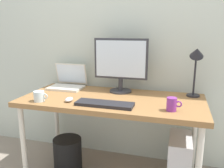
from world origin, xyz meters
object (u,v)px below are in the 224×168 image
at_px(glass_cup, 39,96).
at_px(keyboard, 104,104).
at_px(monitor, 121,62).
at_px(computer_tower, 179,160).
at_px(coffee_mug, 172,104).
at_px(mouse, 69,99).
at_px(wastebasket, 68,154).
at_px(desk_lamp, 196,60).
at_px(laptop, 68,82).
at_px(desk, 112,105).

bearing_deg(glass_cup, keyboard, 4.64).
height_order(monitor, computer_tower, monitor).
bearing_deg(coffee_mug, glass_cup, -176.49).
distance_m(mouse, wastebasket, 0.63).
distance_m(monitor, computer_tower, 0.97).
relative_size(desk_lamp, computer_tower, 1.05).
height_order(laptop, keyboard, laptop).
bearing_deg(laptop, glass_cup, -92.19).
distance_m(desk, desk_lamp, 0.78).
height_order(desk, desk_lamp, desk_lamp).
bearing_deg(keyboard, monitor, 87.18).
relative_size(monitor, mouse, 5.37).
distance_m(monitor, keyboard, 0.49).
xyz_separation_m(monitor, glass_cup, (-0.55, -0.46, -0.23)).
bearing_deg(glass_cup, mouse, 14.01).
bearing_deg(desk, coffee_mug, -20.47).
distance_m(desk_lamp, coffee_mug, 0.50).
bearing_deg(desk_lamp, wastebasket, -167.95).
bearing_deg(glass_cup, computer_tower, 14.86).
relative_size(desk_lamp, coffee_mug, 4.16).
bearing_deg(mouse, wastebasket, 126.09).
relative_size(keyboard, wastebasket, 1.47).
distance_m(coffee_mug, computer_tower, 0.61).
xyz_separation_m(desk, computer_tower, (0.57, 0.05, -0.45)).
bearing_deg(wastebasket, mouse, -53.91).
relative_size(desk, monitor, 3.12).
relative_size(keyboard, mouse, 4.89).
relative_size(desk_lamp, glass_cup, 3.66).
bearing_deg(keyboard, laptop, 139.94).
xyz_separation_m(monitor, laptop, (-0.53, 0.02, -0.21)).
height_order(monitor, glass_cup, monitor).
bearing_deg(desk, glass_cup, -155.16).
distance_m(desk_lamp, wastebasket, 1.41).
bearing_deg(monitor, computer_tower, -16.46).
bearing_deg(monitor, desk, -95.38).
distance_m(mouse, glass_cup, 0.24).
height_order(keyboard, wastebasket, keyboard).
relative_size(mouse, glass_cup, 0.74).
xyz_separation_m(desk, desk_lamp, (0.65, 0.21, 0.37)).
bearing_deg(monitor, keyboard, -92.82).
bearing_deg(mouse, computer_tower, 15.08).
height_order(desk, monitor, monitor).
height_order(desk_lamp, mouse, desk_lamp).
bearing_deg(computer_tower, keyboard, -156.46).
bearing_deg(laptop, computer_tower, -9.46).
bearing_deg(monitor, coffee_mug, -39.90).
xyz_separation_m(laptop, mouse, (0.21, -0.42, -0.04)).
relative_size(keyboard, computer_tower, 1.05).
relative_size(mouse, wastebasket, 0.30).
xyz_separation_m(laptop, wastebasket, (0.09, -0.25, -0.63)).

